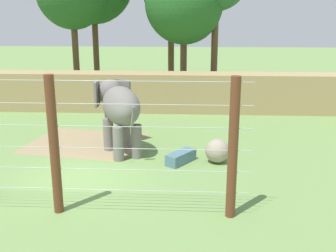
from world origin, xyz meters
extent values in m
plane|color=#6B8E4C|center=(0.00, 0.00, 0.00)|extent=(120.00, 120.00, 0.00)
cube|color=#937F5B|center=(-0.86, 3.96, 0.00)|extent=(5.49, 4.78, 0.01)
cube|color=tan|center=(0.00, 10.52, 1.14)|extent=(36.00, 1.80, 2.28)
cylinder|color=slate|center=(0.41, 3.07, 0.69)|extent=(0.43, 0.43, 1.38)
cylinder|color=slate|center=(1.08, 3.41, 0.69)|extent=(0.43, 0.43, 1.38)
cylinder|color=slate|center=(1.06, 1.82, 0.69)|extent=(0.43, 0.43, 1.38)
cylinder|color=slate|center=(1.73, 2.16, 0.69)|extent=(0.43, 0.43, 1.38)
ellipsoid|color=slate|center=(1.07, 2.62, 2.05)|extent=(2.40, 2.91, 1.57)
ellipsoid|color=slate|center=(0.33, 4.04, 2.32)|extent=(1.41, 1.36, 1.14)
cube|color=slate|center=(-0.15, 3.68, 2.32)|extent=(0.14, 0.89, 1.08)
cube|color=slate|center=(0.90, 4.22, 2.32)|extent=(0.76, 0.62, 1.08)
cylinder|color=slate|center=(0.14, 4.42, 1.92)|extent=(0.50, 0.57, 0.62)
cylinder|color=slate|center=(0.08, 4.52, 1.48)|extent=(0.39, 0.43, 0.58)
cylinder|color=slate|center=(0.05, 4.59, 1.08)|extent=(0.27, 0.27, 0.54)
cylinder|color=slate|center=(1.73, 1.35, 1.95)|extent=(0.22, 0.31, 0.79)
sphere|color=gray|center=(4.95, 1.81, 0.47)|extent=(0.94, 0.94, 0.94)
cylinder|color=brown|center=(0.04, -2.59, 2.03)|extent=(0.28, 0.28, 4.07)
cylinder|color=brown|center=(5.06, -2.59, 2.03)|extent=(0.28, 0.28, 4.07)
cylinder|color=#B7B7BC|center=(0.00, -2.59, 0.73)|extent=(11.12, 0.02, 0.02)
cylinder|color=#B7B7BC|center=(0.00, -2.59, 1.37)|extent=(11.12, 0.02, 0.02)
cylinder|color=#B7B7BC|center=(0.00, -2.59, 2.00)|extent=(11.12, 0.02, 0.02)
cylinder|color=#B7B7BC|center=(0.00, -2.59, 2.63)|extent=(11.12, 0.02, 0.02)
cylinder|color=#B7B7BC|center=(0.00, -2.59, 3.27)|extent=(11.12, 0.02, 0.02)
cylinder|color=#B7B7BC|center=(0.00, -2.59, 3.90)|extent=(11.12, 0.02, 0.02)
cube|color=slate|center=(3.54, 1.68, 0.22)|extent=(1.21, 1.43, 0.44)
cylinder|color=brown|center=(2.42, 16.55, 2.75)|extent=(0.44, 0.44, 5.50)
cylinder|color=brown|center=(5.42, 14.07, 3.11)|extent=(0.44, 0.44, 6.22)
cylinder|color=brown|center=(-4.25, 15.17, 2.53)|extent=(0.44, 0.44, 5.07)
cylinder|color=brown|center=(3.38, 14.11, 2.09)|extent=(0.44, 0.44, 4.18)
ellipsoid|color=#235B23|center=(3.38, 14.11, 6.35)|extent=(5.09, 5.09, 5.35)
cylinder|color=brown|center=(-3.33, 17.46, 2.74)|extent=(0.44, 0.44, 5.49)
camera|label=1|loc=(3.86, -13.22, 5.63)|focal=43.18mm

